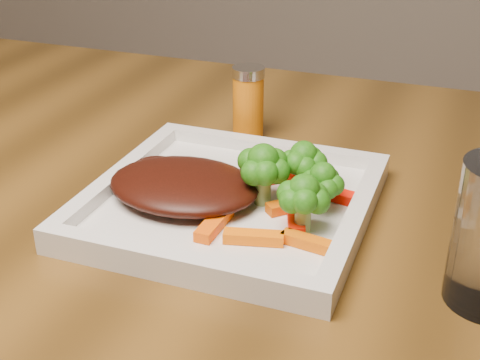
% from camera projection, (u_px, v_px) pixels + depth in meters
% --- Properties ---
extents(plate, '(0.27, 0.27, 0.01)m').
position_uv_depth(plate, '(231.00, 206.00, 0.67)').
color(plate, white).
rests_on(plate, dining_table).
extents(steak, '(0.16, 0.12, 0.03)m').
position_uv_depth(steak, '(184.00, 185.00, 0.66)').
color(steak, '#3A0F08').
rests_on(steak, plate).
extents(broccoli_0, '(0.07, 0.07, 0.07)m').
position_uv_depth(broccoli_0, '(303.00, 162.00, 0.66)').
color(broccoli_0, '#1D6110').
rests_on(broccoli_0, plate).
extents(broccoli_1, '(0.06, 0.06, 0.06)m').
position_uv_depth(broccoli_1, '(323.00, 181.00, 0.63)').
color(broccoli_1, '#2D6711').
rests_on(broccoli_1, plate).
extents(broccoli_2, '(0.06, 0.06, 0.06)m').
position_uv_depth(broccoli_2, '(303.00, 203.00, 0.60)').
color(broccoli_2, '#2D7112').
rests_on(broccoli_2, plate).
extents(broccoli_3, '(0.07, 0.07, 0.06)m').
position_uv_depth(broccoli_3, '(263.00, 175.00, 0.65)').
color(broccoli_3, '#1A6E12').
rests_on(broccoli_3, plate).
extents(carrot_0, '(0.06, 0.03, 0.01)m').
position_uv_depth(carrot_0, '(254.00, 237.00, 0.59)').
color(carrot_0, '#FF6A04').
rests_on(carrot_0, plate).
extents(carrot_1, '(0.05, 0.02, 0.01)m').
position_uv_depth(carrot_1, '(307.00, 242.00, 0.59)').
color(carrot_1, '#E35F03').
rests_on(carrot_1, plate).
extents(carrot_2, '(0.02, 0.06, 0.01)m').
position_uv_depth(carrot_2, '(214.00, 224.00, 0.62)').
color(carrot_2, '#FF5704').
rests_on(carrot_2, plate).
extents(carrot_3, '(0.06, 0.03, 0.01)m').
position_uv_depth(carrot_3, '(340.00, 196.00, 0.66)').
color(carrot_3, '#FF1404').
rests_on(carrot_3, plate).
extents(carrot_4, '(0.06, 0.05, 0.01)m').
position_uv_depth(carrot_4, '(273.00, 177.00, 0.70)').
color(carrot_4, '#FE1A04').
rests_on(carrot_4, plate).
extents(carrot_5, '(0.03, 0.06, 0.01)m').
position_uv_depth(carrot_5, '(296.00, 218.00, 0.62)').
color(carrot_5, '#FF1D04').
rests_on(carrot_5, plate).
extents(carrot_6, '(0.05, 0.05, 0.01)m').
position_uv_depth(carrot_6, '(292.00, 205.00, 0.65)').
color(carrot_6, '#CA4E03').
rests_on(carrot_6, plate).
extents(spice_shaker, '(0.04, 0.04, 0.09)m').
position_uv_depth(spice_shaker, '(248.00, 103.00, 0.82)').
color(spice_shaker, '#CF6A0B').
rests_on(spice_shaker, dining_table).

